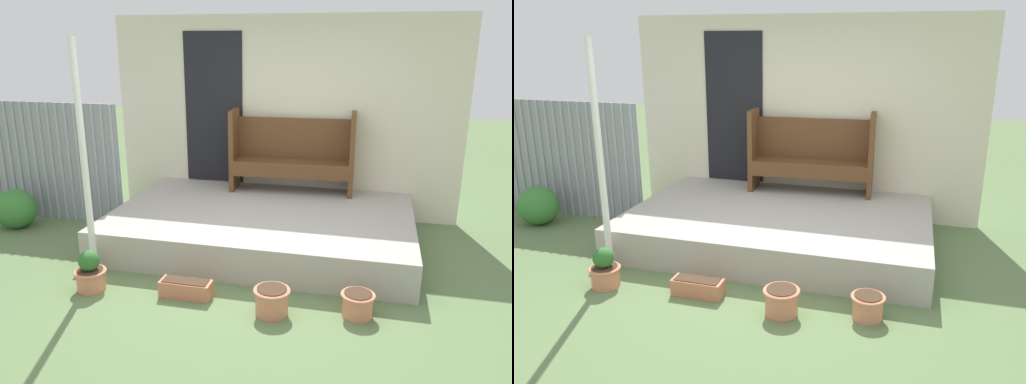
% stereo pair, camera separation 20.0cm
% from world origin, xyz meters
% --- Properties ---
extents(ground_plane, '(24.00, 24.00, 0.00)m').
position_xyz_m(ground_plane, '(0.00, 0.00, 0.00)').
color(ground_plane, '#5B7547').
extents(porch_slab, '(3.40, 2.23, 0.39)m').
position_xyz_m(porch_slab, '(-0.09, 1.11, 0.19)').
color(porch_slab, '#A8A399').
rests_on(porch_slab, ground_plane).
extents(house_wall, '(4.60, 0.08, 2.60)m').
position_xyz_m(house_wall, '(-0.13, 2.26, 1.30)').
color(house_wall, beige).
rests_on(house_wall, ground_plane).
extents(fence_corrugated, '(2.39, 0.05, 1.54)m').
position_xyz_m(fence_corrugated, '(-3.16, 1.28, 0.77)').
color(fence_corrugated, gray).
rests_on(fence_corrugated, ground_plane).
extents(support_post, '(0.07, 0.07, 2.32)m').
position_xyz_m(support_post, '(-1.56, -0.10, 1.16)').
color(support_post, white).
rests_on(support_post, ground_plane).
extents(bench, '(1.59, 0.48, 1.05)m').
position_xyz_m(bench, '(0.10, 2.00, 0.91)').
color(bench, brown).
rests_on(bench, porch_slab).
extents(flower_pot_left, '(0.31, 0.31, 0.40)m').
position_xyz_m(flower_pot_left, '(-1.41, -0.42, 0.17)').
color(flower_pot_left, tan).
rests_on(flower_pot_left, ground_plane).
extents(flower_pot_middle, '(0.33, 0.33, 0.24)m').
position_xyz_m(flower_pot_middle, '(0.36, -0.44, 0.13)').
color(flower_pot_middle, tan).
rests_on(flower_pot_middle, ground_plane).
extents(flower_pot_right, '(0.30, 0.30, 0.22)m').
position_xyz_m(flower_pot_right, '(1.08, -0.30, 0.12)').
color(flower_pot_right, tan).
rests_on(flower_pot_right, ground_plane).
extents(planter_box_rect, '(0.48, 0.18, 0.16)m').
position_xyz_m(planter_box_rect, '(-0.48, -0.33, 0.08)').
color(planter_box_rect, '#C67251').
rests_on(planter_box_rect, ground_plane).
extents(shrub_by_fence, '(0.52, 0.47, 0.50)m').
position_xyz_m(shrub_by_fence, '(-3.22, 0.84, 0.25)').
color(shrub_by_fence, '#387A33').
rests_on(shrub_by_fence, ground_plane).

